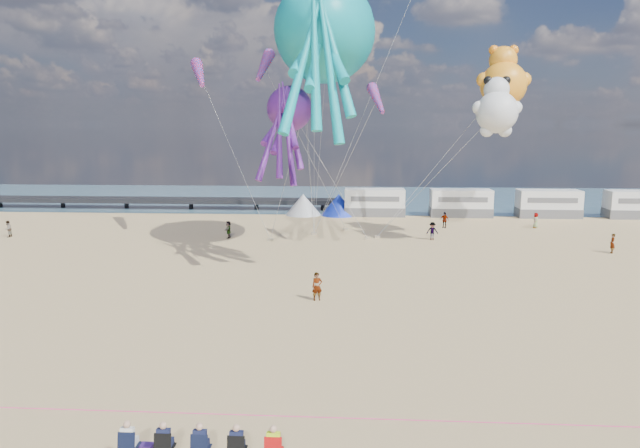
{
  "coord_description": "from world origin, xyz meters",
  "views": [
    {
      "loc": [
        3.76,
        -23.26,
        10.01
      ],
      "look_at": [
        1.97,
        6.0,
        4.9
      ],
      "focal_mm": 32.0,
      "sensor_mm": 36.0,
      "label": 1
    }
  ],
  "objects": [
    {
      "name": "kite_teddy_orange",
      "position": [
        15.96,
        25.92,
        13.28
      ],
      "size": [
        4.91,
        4.66,
        6.47
      ],
      "primitive_type": null,
      "rotation": [
        0.0,
        0.0,
        -0.08
      ],
      "color": "orange"
    },
    {
      "name": "windsock_right",
      "position": [
        5.45,
        22.67,
        11.98
      ],
      "size": [
        1.71,
        4.51,
        4.42
      ],
      "primitive_type": null,
      "rotation": [
        0.0,
        0.0,
        0.19
      ],
      "color": "red"
    },
    {
      "name": "beachgoer_5",
      "position": [
        24.12,
        22.07,
        0.79
      ],
      "size": [
        0.68,
        1.51,
        1.57
      ],
      "primitive_type": "imported",
      "rotation": [
        0.0,
        0.0,
        4.56
      ],
      "color": "#7F6659",
      "rests_on": "ground"
    },
    {
      "name": "sandbag_a",
      "position": [
        -3.55,
        25.16,
        0.11
      ],
      "size": [
        0.5,
        0.35,
        0.22
      ],
      "primitive_type": "cube",
      "color": "gray",
      "rests_on": "ground"
    },
    {
      "name": "kite_panda",
      "position": [
        14.87,
        23.1,
        10.99
      ],
      "size": [
        4.66,
        4.48,
        5.62
      ],
      "primitive_type": null,
      "rotation": [
        0.0,
        0.0,
        0.21
      ],
      "color": "silver"
    },
    {
      "name": "windsock_left",
      "position": [
        -9.65,
        26.29,
        14.33
      ],
      "size": [
        3.23,
        6.76,
        6.76
      ],
      "primitive_type": null,
      "rotation": [
        0.0,
        0.0,
        0.33
      ],
      "color": "red"
    },
    {
      "name": "tent_white",
      "position": [
        -2.0,
        40.0,
        1.2
      ],
      "size": [
        4.0,
        4.0,
        2.4
      ],
      "primitive_type": "cone",
      "color": "white",
      "rests_on": "ground"
    },
    {
      "name": "tent_blue",
      "position": [
        2.0,
        40.0,
        1.2
      ],
      "size": [
        4.0,
        4.0,
        2.4
      ],
      "primitive_type": "cone",
      "color": "#1933CC",
      "rests_on": "ground"
    },
    {
      "name": "sandbag_c",
      "position": [
        5.87,
        27.24,
        0.11
      ],
      "size": [
        0.5,
        0.35,
        0.22
      ],
      "primitive_type": "cube",
      "color": "gray",
      "rests_on": "ground"
    },
    {
      "name": "beachgoer_1",
      "position": [
        -27.46,
        25.48,
        0.75
      ],
      "size": [
        0.48,
        0.73,
        1.49
      ],
      "primitive_type": "imported",
      "rotation": [
        0.0,
        0.0,
        4.72
      ],
      "color": "#7F6659",
      "rests_on": "ground"
    },
    {
      "name": "beachgoer_4",
      "position": [
        -7.48,
        26.29,
        0.77
      ],
      "size": [
        0.38,
        0.91,
        1.54
      ],
      "primitive_type": "imported",
      "rotation": [
        0.0,
        0.0,
        4.72
      ],
      "color": "#7F6659",
      "rests_on": "ground"
    },
    {
      "name": "standing_person",
      "position": [
        1.66,
        8.4,
        0.82
      ],
      "size": [
        0.69,
        0.55,
        1.65
      ],
      "primitive_type": "imported",
      "rotation": [
        0.0,
        0.0,
        0.3
      ],
      "color": "tan",
      "rests_on": "ground"
    },
    {
      "name": "beachgoer_0",
      "position": [
        21.6,
        33.15,
        0.75
      ],
      "size": [
        0.57,
        0.65,
        1.5
      ],
      "primitive_type": "imported",
      "rotation": [
        0.0,
        0.0,
        4.24
      ],
      "color": "#7F6659",
      "rests_on": "ground"
    },
    {
      "name": "kite_octopus_purple",
      "position": [
        -1.44,
        22.51,
        11.28
      ],
      "size": [
        4.32,
        8.81,
        9.77
      ],
      "primitive_type": null,
      "rotation": [
        0.0,
        0.0,
        0.08
      ],
      "color": "#591D7E"
    },
    {
      "name": "kite_octopus_teal",
      "position": [
        1.41,
        21.11,
        16.88
      ],
      "size": [
        7.4,
        13.15,
        14.18
      ],
      "primitive_type": null,
      "rotation": [
        0.0,
        0.0,
        0.18
      ],
      "color": "#0E9DA7"
    },
    {
      "name": "sandbag_e",
      "position": [
        0.06,
        28.36,
        0.11
      ],
      "size": [
        0.5,
        0.35,
        0.22
      ],
      "primitive_type": "cube",
      "color": "gray",
      "rests_on": "ground"
    },
    {
      "name": "motorhome_3",
      "position": [
        34.5,
        40.0,
        1.5
      ],
      "size": [
        6.6,
        2.5,
        3.0
      ],
      "primitive_type": "cube",
      "color": "silver",
      "rests_on": "ground"
    },
    {
      "name": "rope_line",
      "position": [
        0.0,
        -5.0,
        0.02
      ],
      "size": [
        34.0,
        0.03,
        0.03
      ],
      "primitive_type": "cylinder",
      "rotation": [
        0.0,
        1.57,
        0.0
      ],
      "color": "#F2338C",
      "rests_on": "ground"
    },
    {
      "name": "ground",
      "position": [
        0.0,
        0.0,
        0.0
      ],
      "size": [
        120.0,
        120.0,
        0.0
      ],
      "primitive_type": "plane",
      "color": "tan",
      "rests_on": "ground"
    },
    {
      "name": "sandbag_d",
      "position": [
        2.96,
        30.58,
        0.11
      ],
      "size": [
        0.5,
        0.35,
        0.22
      ],
      "primitive_type": "cube",
      "color": "gray",
      "rests_on": "ground"
    },
    {
      "name": "motorhome_0",
      "position": [
        6.0,
        40.0,
        1.5
      ],
      "size": [
        6.6,
        2.5,
        3.0
      ],
      "primitive_type": "cube",
      "color": "silver",
      "rests_on": "ground"
    },
    {
      "name": "windsock_mid",
      "position": [
        -3.54,
        23.12,
        14.6
      ],
      "size": [
        1.12,
        5.83,
        5.81
      ],
      "primitive_type": null,
      "rotation": [
        0.0,
        0.0,
        -0.02
      ],
      "color": "red"
    },
    {
      "name": "pier",
      "position": [
        -28.0,
        44.0,
        1.0
      ],
      "size": [
        60.0,
        3.0,
        0.5
      ],
      "primitive_type": "cube",
      "color": "black",
      "rests_on": "ground"
    },
    {
      "name": "water",
      "position": [
        0.0,
        55.0,
        0.02
      ],
      "size": [
        120.0,
        120.0,
        0.0
      ],
      "primitive_type": "plane",
      "color": "#3C5E72",
      "rests_on": "ground"
    },
    {
      "name": "motorhome_1",
      "position": [
        15.5,
        40.0,
        1.5
      ],
      "size": [
        6.6,
        2.5,
        3.0
      ],
      "primitive_type": "cube",
      "color": "silver",
      "rests_on": "ground"
    },
    {
      "name": "sandbag_b",
      "position": [
        4.92,
        26.45,
        0.11
      ],
      "size": [
        0.5,
        0.35,
        0.22
      ],
      "primitive_type": "cube",
      "color": "gray",
      "rests_on": "ground"
    },
    {
      "name": "beachgoer_2",
      "position": [
        10.64,
        26.5,
        0.8
      ],
      "size": [
        0.79,
        0.63,
        1.6
      ],
      "primitive_type": "imported",
      "rotation": [
        0.0,
        0.0,
        6.25
      ],
      "color": "#7F6659",
      "rests_on": "ground"
    },
    {
      "name": "spectator_row",
      "position": [
        -0.76,
        -7.8,
        0.65
      ],
      "size": [
        6.1,
        0.9,
        1.3
      ],
      "primitive_type": null,
      "color": "black",
      "rests_on": "ground"
    },
    {
      "name": "motorhome_2",
      "position": [
        25.0,
        40.0,
        1.5
      ],
      "size": [
        6.6,
        2.5,
        3.0
      ],
      "primitive_type": "cube",
      "color": "silver",
      "rests_on": "ground"
    },
    {
      "name": "beachgoer_3",
      "position": [
        12.63,
        32.66,
        0.78
      ],
      "size": [
        1.16,
        1.01,
        1.56
      ],
      "primitive_type": "imported",
      "rotation": [
        0.0,
        0.0,
        5.75
      ],
      "color": "#7F6659",
      "rests_on": "ground"
    }
  ]
}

